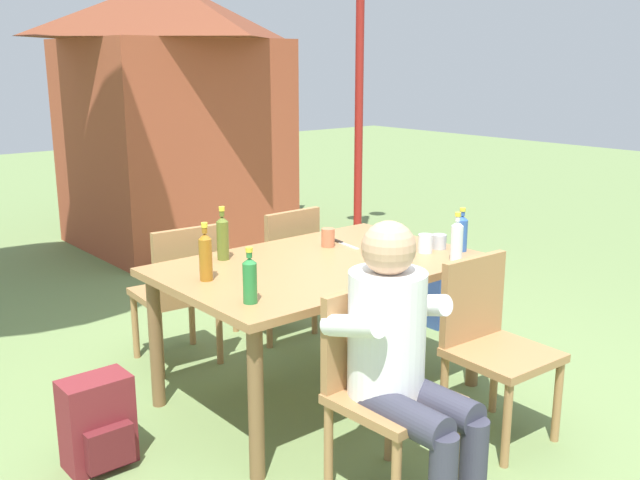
{
  "coord_description": "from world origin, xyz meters",
  "views": [
    {
      "loc": [
        -2.36,
        -2.82,
        1.79
      ],
      "look_at": [
        0.0,
        0.0,
        0.88
      ],
      "focal_mm": 40.72,
      "sensor_mm": 36.0,
      "label": 1
    }
  ],
  "objects_px": {
    "person_in_white_shirt": "(400,351)",
    "bottle_blue": "(462,233)",
    "chair_far_right": "(282,265)",
    "bottle_olive": "(223,237)",
    "chair_far_left": "(180,288)",
    "cup_steel": "(439,242)",
    "backpack_by_near_side": "(448,297)",
    "chair_near_left": "(380,381)",
    "table_knife": "(344,244)",
    "bottle_amber": "(206,256)",
    "lamp_post": "(360,29)",
    "chair_near_right": "(490,338)",
    "dining_table": "(320,277)",
    "bottle_clear": "(457,240)",
    "cup_white": "(373,246)",
    "brick_kiosk": "(173,109)",
    "backpack_by_far_side": "(98,424)",
    "bottle_green": "(250,279)",
    "cup_terracotta": "(328,238)",
    "cup_glass": "(425,244)"
  },
  "relations": [
    {
      "from": "chair_near_left",
      "to": "table_knife",
      "type": "bearing_deg",
      "value": 55.21
    },
    {
      "from": "bottle_amber",
      "to": "lamp_post",
      "type": "bearing_deg",
      "value": 36.05
    },
    {
      "from": "bottle_olive",
      "to": "cup_white",
      "type": "distance_m",
      "value": 0.82
    },
    {
      "from": "chair_far_left",
      "to": "person_in_white_shirt",
      "type": "xyz_separation_m",
      "value": [
        0.01,
        -1.78,
        0.17
      ]
    },
    {
      "from": "backpack_by_near_side",
      "to": "dining_table",
      "type": "bearing_deg",
      "value": -168.73
    },
    {
      "from": "person_in_white_shirt",
      "to": "bottle_olive",
      "type": "xyz_separation_m",
      "value": [
        0.01,
        1.32,
        0.23
      ]
    },
    {
      "from": "chair_near_left",
      "to": "backpack_by_near_side",
      "type": "relative_size",
      "value": 2.15
    },
    {
      "from": "cup_white",
      "to": "brick_kiosk",
      "type": "relative_size",
      "value": 0.03
    },
    {
      "from": "bottle_clear",
      "to": "backpack_by_far_side",
      "type": "height_order",
      "value": "bottle_clear"
    },
    {
      "from": "brick_kiosk",
      "to": "bottle_olive",
      "type": "bearing_deg",
      "value": -114.92
    },
    {
      "from": "cup_white",
      "to": "backpack_by_far_side",
      "type": "distance_m",
      "value": 1.68
    },
    {
      "from": "dining_table",
      "to": "cup_steel",
      "type": "distance_m",
      "value": 0.74
    },
    {
      "from": "chair_far_right",
      "to": "brick_kiosk",
      "type": "distance_m",
      "value": 2.97
    },
    {
      "from": "cup_glass",
      "to": "cup_steel",
      "type": "distance_m",
      "value": 0.12
    },
    {
      "from": "dining_table",
      "to": "chair_far_right",
      "type": "xyz_separation_m",
      "value": [
        0.37,
        0.84,
        -0.19
      ]
    },
    {
      "from": "cup_steel",
      "to": "cup_terracotta",
      "type": "bearing_deg",
      "value": 136.04
    },
    {
      "from": "chair_far_right",
      "to": "bottle_olive",
      "type": "distance_m",
      "value": 0.95
    },
    {
      "from": "cup_steel",
      "to": "cup_glass",
      "type": "bearing_deg",
      "value": -176.38
    },
    {
      "from": "bottle_green",
      "to": "lamp_post",
      "type": "height_order",
      "value": "lamp_post"
    },
    {
      "from": "chair_near_left",
      "to": "chair_near_right",
      "type": "xyz_separation_m",
      "value": [
        0.75,
        0.0,
        0.0
      ]
    },
    {
      "from": "lamp_post",
      "to": "chair_near_right",
      "type": "bearing_deg",
      "value": -123.12
    },
    {
      "from": "backpack_by_far_side",
      "to": "cup_terracotta",
      "type": "bearing_deg",
      "value": 5.09
    },
    {
      "from": "cup_terracotta",
      "to": "backpack_by_near_side",
      "type": "height_order",
      "value": "cup_terracotta"
    },
    {
      "from": "chair_far_right",
      "to": "bottle_olive",
      "type": "height_order",
      "value": "bottle_olive"
    },
    {
      "from": "bottle_clear",
      "to": "bottle_blue",
      "type": "bearing_deg",
      "value": 32.06
    },
    {
      "from": "chair_far_right",
      "to": "person_in_white_shirt",
      "type": "distance_m",
      "value": 1.94
    },
    {
      "from": "bottle_clear",
      "to": "backpack_by_far_side",
      "type": "distance_m",
      "value": 1.99
    },
    {
      "from": "person_in_white_shirt",
      "to": "backpack_by_near_side",
      "type": "xyz_separation_m",
      "value": [
        1.77,
        1.22,
        -0.46
      ]
    },
    {
      "from": "dining_table",
      "to": "chair_near_left",
      "type": "xyz_separation_m",
      "value": [
        -0.37,
        -0.84,
        -0.19
      ]
    },
    {
      "from": "person_in_white_shirt",
      "to": "bottle_blue",
      "type": "distance_m",
      "value": 1.3
    },
    {
      "from": "chair_far_right",
      "to": "cup_white",
      "type": "xyz_separation_m",
      "value": [
        -0.03,
        -0.89,
        0.31
      ]
    },
    {
      "from": "chair_far_right",
      "to": "cup_steel",
      "type": "distance_m",
      "value": 1.14
    },
    {
      "from": "chair_far_left",
      "to": "cup_terracotta",
      "type": "distance_m",
      "value": 0.93
    },
    {
      "from": "chair_near_right",
      "to": "person_in_white_shirt",
      "type": "xyz_separation_m",
      "value": [
        -0.74,
        -0.11,
        0.17
      ]
    },
    {
      "from": "cup_steel",
      "to": "lamp_post",
      "type": "relative_size",
      "value": 0.03
    },
    {
      "from": "bottle_clear",
      "to": "cup_white",
      "type": "distance_m",
      "value": 0.46
    },
    {
      "from": "person_in_white_shirt",
      "to": "bottle_clear",
      "type": "height_order",
      "value": "person_in_white_shirt"
    },
    {
      "from": "chair_near_right",
      "to": "backpack_by_far_side",
      "type": "bearing_deg",
      "value": 149.91
    },
    {
      "from": "bottle_clear",
      "to": "cup_white",
      "type": "height_order",
      "value": "bottle_clear"
    },
    {
      "from": "bottle_clear",
      "to": "bottle_amber",
      "type": "bearing_deg",
      "value": 155.97
    },
    {
      "from": "cup_terracotta",
      "to": "bottle_clear",
      "type": "bearing_deg",
      "value": -62.86
    },
    {
      "from": "chair_near_right",
      "to": "backpack_by_near_side",
      "type": "relative_size",
      "value": 2.15
    },
    {
      "from": "chair_far_left",
      "to": "table_knife",
      "type": "relative_size",
      "value": 3.61
    },
    {
      "from": "chair_near_left",
      "to": "backpack_by_near_side",
      "type": "distance_m",
      "value": 2.11
    },
    {
      "from": "bottle_olive",
      "to": "cup_white",
      "type": "height_order",
      "value": "bottle_olive"
    },
    {
      "from": "person_in_white_shirt",
      "to": "cup_white",
      "type": "bearing_deg",
      "value": 51.72
    },
    {
      "from": "bottle_amber",
      "to": "backpack_by_near_side",
      "type": "bearing_deg",
      "value": 4.9
    },
    {
      "from": "bottle_blue",
      "to": "chair_far_left",
      "type": "bearing_deg",
      "value": 134.05
    },
    {
      "from": "chair_near_right",
      "to": "bottle_olive",
      "type": "xyz_separation_m",
      "value": [
        -0.74,
        1.21,
        0.39
      ]
    },
    {
      "from": "chair_far_left",
      "to": "cup_steel",
      "type": "bearing_deg",
      "value": -44.42
    }
  ]
}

